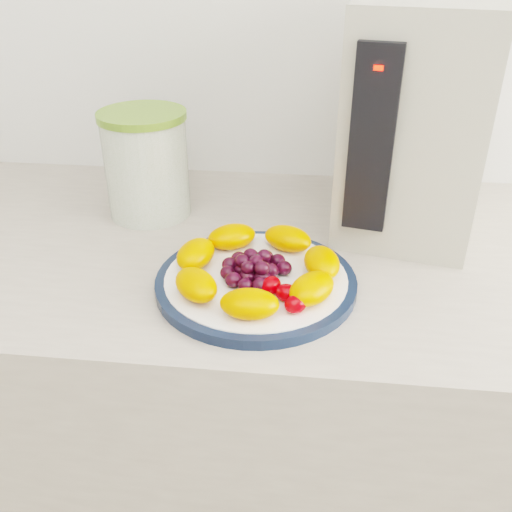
# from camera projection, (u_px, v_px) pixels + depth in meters

# --- Properties ---
(counter) EXTENTS (3.50, 0.60, 0.90)m
(counter) POSITION_uv_depth(u_px,v_px,m) (272.00, 443.00, 1.13)
(counter) COLOR #AB9F91
(counter) RESTS_ON floor
(cabinet_face) EXTENTS (3.48, 0.58, 0.84)m
(cabinet_face) POSITION_uv_depth(u_px,v_px,m) (272.00, 453.00, 1.15)
(cabinet_face) COLOR olive
(cabinet_face) RESTS_ON floor
(plate_rim) EXTENTS (0.28, 0.28, 0.01)m
(plate_rim) POSITION_uv_depth(u_px,v_px,m) (256.00, 282.00, 0.80)
(plate_rim) COLOR #121F36
(plate_rim) RESTS_ON counter
(plate_face) EXTENTS (0.25, 0.25, 0.02)m
(plate_face) POSITION_uv_depth(u_px,v_px,m) (256.00, 282.00, 0.80)
(plate_face) COLOR white
(plate_face) RESTS_ON counter
(canister) EXTENTS (0.16, 0.16, 0.17)m
(canister) POSITION_uv_depth(u_px,v_px,m) (147.00, 168.00, 0.96)
(canister) COLOR #375713
(canister) RESTS_ON counter
(canister_lid) EXTENTS (0.16, 0.16, 0.01)m
(canister_lid) POSITION_uv_depth(u_px,v_px,m) (142.00, 115.00, 0.92)
(canister_lid) COLOR olive
(canister_lid) RESTS_ON canister
(appliance_body) EXTENTS (0.25, 0.32, 0.35)m
(appliance_body) POSITION_uv_depth(u_px,v_px,m) (417.00, 119.00, 0.89)
(appliance_body) COLOR #AAA594
(appliance_body) RESTS_ON counter
(appliance_panel) EXTENTS (0.06, 0.03, 0.26)m
(appliance_panel) POSITION_uv_depth(u_px,v_px,m) (372.00, 142.00, 0.78)
(appliance_panel) COLOR black
(appliance_panel) RESTS_ON appliance_body
(appliance_led) EXTENTS (0.01, 0.01, 0.01)m
(appliance_led) POSITION_uv_depth(u_px,v_px,m) (379.00, 68.00, 0.72)
(appliance_led) COLOR #FF0C05
(appliance_led) RESTS_ON appliance_panel
(fruit_plate) EXTENTS (0.24, 0.24, 0.04)m
(fruit_plate) POSITION_uv_depth(u_px,v_px,m) (258.00, 267.00, 0.78)
(fruit_plate) COLOR #FF6F00
(fruit_plate) RESTS_ON plate_face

